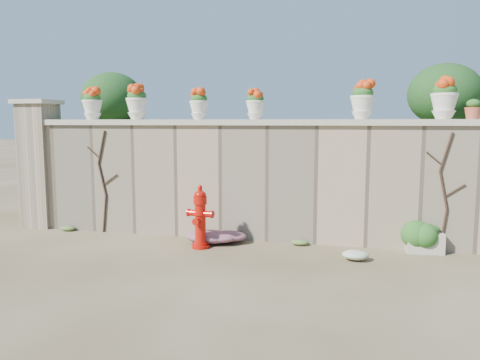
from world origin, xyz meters
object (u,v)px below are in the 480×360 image
(fire_hydrant, at_px, (200,217))
(planter_box, at_px, (425,239))
(terracotta_pot, at_px, (473,110))
(urn_pot_0, at_px, (92,104))

(fire_hydrant, height_order, planter_box, fire_hydrant)
(fire_hydrant, bearing_deg, planter_box, 17.81)
(terracotta_pot, bearing_deg, urn_pot_0, 180.00)
(terracotta_pot, bearing_deg, fire_hydrant, -168.59)
(planter_box, height_order, terracotta_pot, terracotta_pot)
(urn_pot_0, bearing_deg, planter_box, -2.41)
(planter_box, bearing_deg, fire_hydrant, -174.15)
(planter_box, bearing_deg, urn_pot_0, 173.90)
(fire_hydrant, relative_size, planter_box, 1.80)
(fire_hydrant, xyz_separation_m, urn_pot_0, (-2.39, 0.84, 1.87))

